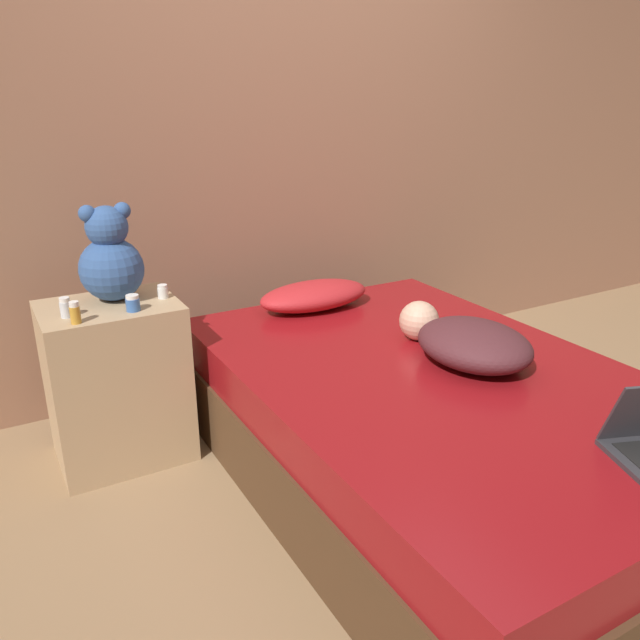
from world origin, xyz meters
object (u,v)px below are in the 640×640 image
at_px(person_lying, 467,341).
at_px(teddy_bear, 110,259).
at_px(bottle_white, 163,292).
at_px(bottle_amber, 75,313).
at_px(bottle_clear, 65,308).
at_px(pillow, 314,295).
at_px(bottle_blue, 133,303).

relative_size(person_lying, teddy_bear, 1.64).
relative_size(teddy_bear, bottle_white, 6.88).
distance_m(bottle_amber, bottle_clear, 0.09).
height_order(pillow, bottle_amber, bottle_amber).
xyz_separation_m(bottle_white, bottle_blue, (-0.14, -0.09, 0.00)).
bearing_deg(bottle_blue, bottle_white, 33.63).
xyz_separation_m(teddy_bear, bottle_white, (0.17, -0.08, -0.14)).
bearing_deg(bottle_clear, teddy_bear, 31.25).
height_order(person_lying, teddy_bear, teddy_bear).
relative_size(pillow, bottle_amber, 6.74).
xyz_separation_m(bottle_white, bottle_clear, (-0.37, -0.04, 0.01)).
relative_size(teddy_bear, bottle_blue, 6.12).
bearing_deg(bottle_clear, bottle_blue, -12.21).
height_order(teddy_bear, bottle_blue, teddy_bear).
xyz_separation_m(teddy_bear, bottle_clear, (-0.20, -0.12, -0.13)).
height_order(bottle_white, bottle_blue, bottle_blue).
bearing_deg(person_lying, bottle_amber, 150.17).
distance_m(teddy_bear, bottle_amber, 0.30).
height_order(bottle_clear, bottle_blue, bottle_clear).
bearing_deg(pillow, bottle_amber, -169.56).
bearing_deg(teddy_bear, bottle_clear, -148.75).
xyz_separation_m(person_lying, bottle_amber, (-1.29, 0.61, 0.15)).
bearing_deg(teddy_bear, bottle_blue, -80.29).
xyz_separation_m(person_lying, bottle_blue, (-1.08, 0.65, 0.14)).
distance_m(bottle_amber, bottle_white, 0.37).
distance_m(pillow, bottle_blue, 0.90).
bearing_deg(bottle_blue, bottle_amber, -170.92).
bearing_deg(person_lying, bottle_white, 137.27).
height_order(pillow, bottle_blue, bottle_blue).
bearing_deg(person_lying, bottle_blue, 144.66).
height_order(teddy_bear, bottle_white, teddy_bear).
xyz_separation_m(bottle_amber, bottle_blue, (0.21, 0.03, -0.01)).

